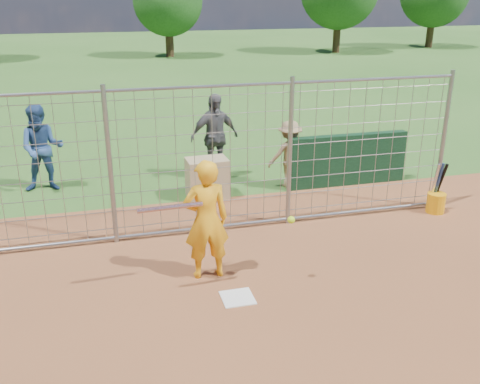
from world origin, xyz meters
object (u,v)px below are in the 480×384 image
object	(u,v)px
bystander_b	(214,137)
bystander_a	(42,148)
bucket_with_bats	(436,200)
batter	(206,220)
bystander_c	(289,154)
equipment_bin	(207,178)

from	to	relation	value
bystander_b	bystander_a	bearing A→B (deg)	164.75
bystander_b	bucket_with_bats	bearing A→B (deg)	-52.20
batter	bystander_c	size ratio (longest dim) A/B	1.25
bystander_b	bystander_c	size ratio (longest dim) A/B	1.33
equipment_bin	bucket_with_bats	bearing A→B (deg)	-27.47
bystander_c	equipment_bin	world-z (taller)	bystander_c
bystander_a	bystander_b	size ratio (longest dim) A/B	0.95
bucket_with_bats	bystander_c	bearing A→B (deg)	136.33
bystander_c	bucket_with_bats	world-z (taller)	bystander_c
bystander_a	bystander_c	xyz separation A→B (m)	(4.95, -1.07, -0.19)
bystander_c	bystander_b	bearing A→B (deg)	-36.59
bystander_b	bucket_with_bats	world-z (taller)	bystander_b
bystander_a	bucket_with_bats	world-z (taller)	bystander_a
bystander_c	equipment_bin	size ratio (longest dim) A/B	1.76
bystander_a	bystander_b	distance (m)	3.56
bucket_with_bats	equipment_bin	bearing A→B (deg)	154.64
bystander_a	equipment_bin	bearing A→B (deg)	-18.47
equipment_bin	bystander_a	bearing A→B (deg)	156.13
batter	bystander_b	distance (m)	4.33
bystander_a	bystander_b	bearing A→B (deg)	0.51
bystander_a	bystander_b	world-z (taller)	bystander_b
bystander_b	equipment_bin	world-z (taller)	bystander_b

